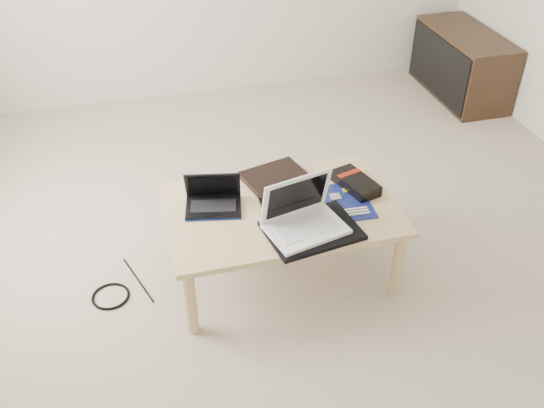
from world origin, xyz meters
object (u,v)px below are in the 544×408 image
object	(u,v)px
netbook	(213,200)
gpu_box	(355,183)
media_cabinet	(461,64)
white_laptop	(303,217)
coffee_table	(281,216)

from	to	relation	value
netbook	gpu_box	distance (m)	0.72
media_cabinet	white_laptop	xyz separation A→B (m)	(-1.84, -1.82, 0.22)
media_cabinet	white_laptop	distance (m)	2.60
netbook	media_cabinet	bearing A→B (deg)	34.91
media_cabinet	gpu_box	xyz separation A→B (m)	(-1.49, -1.56, 0.18)
coffee_table	gpu_box	bearing A→B (deg)	9.67
coffee_table	netbook	xyz separation A→B (m)	(-0.31, 0.09, 0.09)
media_cabinet	netbook	xyz separation A→B (m)	(-2.20, -1.54, 0.19)
coffee_table	gpu_box	size ratio (longest dim) A/B	3.85
coffee_table	media_cabinet	xyz separation A→B (m)	(1.89, 1.63, -0.10)
coffee_table	media_cabinet	distance (m)	2.50
coffee_table	white_laptop	distance (m)	0.23
coffee_table	media_cabinet	world-z (taller)	media_cabinet
coffee_table	white_laptop	size ratio (longest dim) A/B	2.81
coffee_table	white_laptop	world-z (taller)	white_laptop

